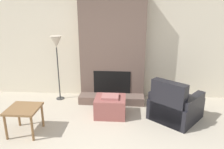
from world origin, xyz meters
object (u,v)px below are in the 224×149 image
object	(u,v)px
ottoman	(110,106)
armchair	(174,107)
floor_lamp_left	(56,45)
side_table	(24,112)

from	to	relation	value
ottoman	armchair	world-z (taller)	armchair
ottoman	floor_lamp_left	size ratio (longest dim) A/B	0.41
ottoman	armchair	bearing A→B (deg)	-2.84
ottoman	armchair	xyz separation A→B (m)	(1.35, -0.07, 0.07)
armchair	ottoman	bearing A→B (deg)	36.28
armchair	floor_lamp_left	world-z (taller)	floor_lamp_left
side_table	floor_lamp_left	bearing A→B (deg)	83.84
armchair	floor_lamp_left	distance (m)	3.06
ottoman	floor_lamp_left	distance (m)	1.97
ottoman	side_table	xyz separation A→B (m)	(-1.54, -0.80, 0.22)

